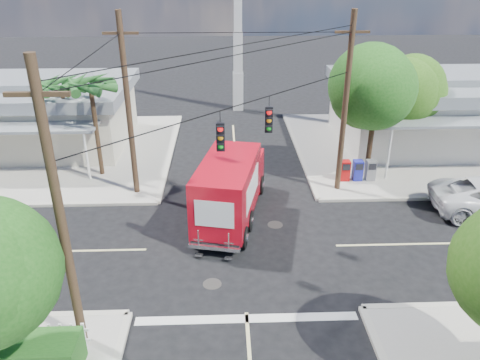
{
  "coord_description": "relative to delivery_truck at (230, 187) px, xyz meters",
  "views": [
    {
      "loc": [
        -0.68,
        -16.52,
        10.96
      ],
      "look_at": [
        0.0,
        2.0,
        2.2
      ],
      "focal_mm": 35.0,
      "sensor_mm": 36.0,
      "label": 1
    }
  ],
  "objects": [
    {
      "name": "ground",
      "position": [
        0.41,
        -2.59,
        -1.57
      ],
      "size": [
        120.0,
        120.0,
        0.0
      ],
      "primitive_type": "plane",
      "color": "black",
      "rests_on": "ground"
    },
    {
      "name": "sidewalk_ne",
      "position": [
        11.29,
        8.29,
        -1.5
      ],
      "size": [
        14.12,
        14.12,
        0.14
      ],
      "color": "#A8A398",
      "rests_on": "ground"
    },
    {
      "name": "sidewalk_nw",
      "position": [
        -10.47,
        8.29,
        -1.5
      ],
      "size": [
        14.12,
        14.12,
        0.14
      ],
      "color": "#A8A398",
      "rests_on": "ground"
    },
    {
      "name": "road_markings",
      "position": [
        0.41,
        -4.06,
        -1.56
      ],
      "size": [
        32.0,
        32.0,
        0.01
      ],
      "color": "beige",
      "rests_on": "ground"
    },
    {
      "name": "building_ne",
      "position": [
        12.91,
        9.37,
        0.75
      ],
      "size": [
        11.8,
        10.2,
        4.5
      ],
      "color": "white",
      "rests_on": "sidewalk_ne"
    },
    {
      "name": "building_nw",
      "position": [
        -11.59,
        9.87,
        0.65
      ],
      "size": [
        10.8,
        10.2,
        4.3
      ],
      "color": "beige",
      "rests_on": "sidewalk_nw"
    },
    {
      "name": "radio_tower",
      "position": [
        0.91,
        17.41,
        4.08
      ],
      "size": [
        0.8,
        0.8,
        17.0
      ],
      "color": "silver",
      "rests_on": "ground"
    },
    {
      "name": "tree_ne_front",
      "position": [
        7.62,
        4.17,
        3.2
      ],
      "size": [
        4.21,
        4.14,
        6.66
      ],
      "color": "#422D1C",
      "rests_on": "sidewalk_ne"
    },
    {
      "name": "tree_ne_back",
      "position": [
        10.22,
        6.37,
        2.62
      ],
      "size": [
        3.77,
        3.66,
        5.82
      ],
      "color": "#422D1C",
      "rests_on": "sidewalk_ne"
    },
    {
      "name": "palm_nw_front",
      "position": [
        -7.09,
        4.91,
        3.48
      ],
      "size": [
        3.01,
        3.08,
        5.59
      ],
      "color": "#422D1C",
      "rests_on": "sidewalk_nw"
    },
    {
      "name": "palm_nw_back",
      "position": [
        -9.09,
        6.41,
        3.1
      ],
      "size": [
        3.01,
        3.08,
        5.19
      ],
      "color": "#422D1C",
      "rests_on": "sidewalk_nw"
    },
    {
      "name": "utility_poles",
      "position": [
        -1.17,
        -0.99,
        3.11
      ],
      "size": [
        12.0,
        10.68,
        9.0
      ],
      "color": "#473321",
      "rests_on": "ground"
    },
    {
      "name": "vending_boxes",
      "position": [
        6.91,
        3.61,
        -0.88
      ],
      "size": [
        1.9,
        0.5,
        1.1
      ],
      "color": "#AB0A0B",
      "rests_on": "sidewalk_ne"
    },
    {
      "name": "delivery_truck",
      "position": [
        0.0,
        0.0,
        0.0
      ],
      "size": [
        3.58,
        7.4,
        3.08
      ],
      "color": "black",
      "rests_on": "ground"
    }
  ]
}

